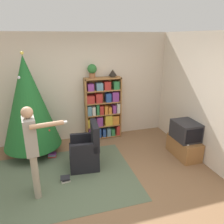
{
  "coord_description": "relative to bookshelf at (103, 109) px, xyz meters",
  "views": [
    {
      "loc": [
        -0.74,
        -3.0,
        2.5
      ],
      "look_at": [
        0.46,
        0.99,
        1.05
      ],
      "focal_mm": 35.0,
      "sensor_mm": 36.0,
      "label": 1
    }
  ],
  "objects": [
    {
      "name": "wall_right",
      "position": [
        1.73,
        -2.04,
        0.54
      ],
      "size": [
        0.1,
        8.0,
        2.6
      ],
      "color": "beige",
      "rests_on": "ground_plane"
    },
    {
      "name": "ground_plane",
      "position": [
        -0.54,
        -2.04,
        -0.76
      ],
      "size": [
        14.0,
        14.0,
        0.0
      ],
      "primitive_type": "plane",
      "color": "#846042"
    },
    {
      "name": "table_lamp",
      "position": [
        0.25,
        0.01,
        0.91
      ],
      "size": [
        0.2,
        0.2,
        0.18
      ],
      "color": "#473828",
      "rests_on": "bookshelf"
    },
    {
      "name": "armchair",
      "position": [
        -0.68,
        -1.22,
        -0.44
      ],
      "size": [
        0.62,
        0.61,
        0.92
      ],
      "rotation": [
        0.0,
        0.0,
        -1.66
      ],
      "color": "black",
      "rests_on": "ground_plane"
    },
    {
      "name": "book_pile_by_chair",
      "position": [
        -1.14,
        -1.59,
        -0.72
      ],
      "size": [
        0.18,
        0.17,
        0.08
      ],
      "color": "beige",
      "rests_on": "ground_plane"
    },
    {
      "name": "tv_stand",
      "position": [
        1.45,
        -1.42,
        -0.56
      ],
      "size": [
        0.41,
        0.79,
        0.4
      ],
      "color": "#996638",
      "rests_on": "ground_plane"
    },
    {
      "name": "christmas_tree",
      "position": [
        -1.71,
        -0.36,
        0.43
      ],
      "size": [
        1.22,
        1.22,
        2.23
      ],
      "color": "#4C3323",
      "rests_on": "ground_plane"
    },
    {
      "name": "wall_back",
      "position": [
        -0.54,
        0.21,
        0.54
      ],
      "size": [
        8.0,
        0.1,
        2.6
      ],
      "color": "beige",
      "rests_on": "ground_plane"
    },
    {
      "name": "potted_plant",
      "position": [
        -0.26,
        0.01,
        0.99
      ],
      "size": [
        0.22,
        0.22,
        0.33
      ],
      "color": "#935B38",
      "rests_on": "bookshelf"
    },
    {
      "name": "standing_person",
      "position": [
        -1.6,
        -1.81,
        0.15
      ],
      "size": [
        0.67,
        0.47,
        1.53
      ],
      "rotation": [
        0.0,
        0.0,
        -1.44
      ],
      "color": "#9E937F",
      "rests_on": "ground_plane"
    },
    {
      "name": "television",
      "position": [
        1.45,
        -1.42,
        -0.16
      ],
      "size": [
        0.47,
        0.58,
        0.39
      ],
      "color": "#28282D",
      "rests_on": "tv_stand"
    },
    {
      "name": "bookshelf",
      "position": [
        0.0,
        0.0,
        0.0
      ],
      "size": [
        0.9,
        0.26,
        1.56
      ],
      "color": "#A8703D",
      "rests_on": "ground_plane"
    },
    {
      "name": "book_pile_near_tree",
      "position": [
        -1.33,
        -0.66,
        -0.71
      ],
      "size": [
        0.19,
        0.14,
        0.1
      ],
      "color": "#B22D28",
      "rests_on": "ground_plane"
    },
    {
      "name": "area_rug",
      "position": [
        -1.17,
        -1.51,
        -0.76
      ],
      "size": [
        2.64,
        2.01,
        0.01
      ],
      "color": "#56664C",
      "rests_on": "ground_plane"
    },
    {
      "name": "game_remote",
      "position": [
        1.32,
        -1.66,
        -0.34
      ],
      "size": [
        0.04,
        0.12,
        0.02
      ],
      "color": "white",
      "rests_on": "tv_stand"
    }
  ]
}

